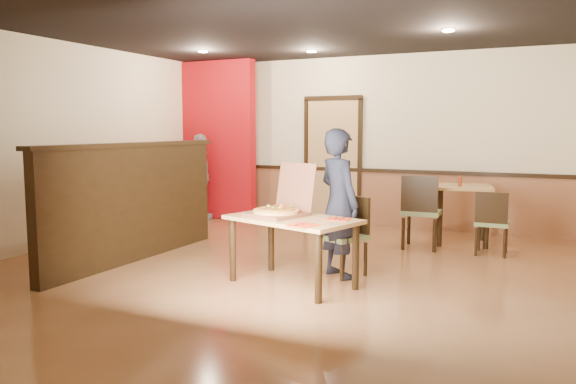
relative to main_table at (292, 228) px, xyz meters
name	(u,v)px	position (x,y,z in m)	size (l,w,h in m)	color
floor	(289,274)	(-0.22, 0.39, -0.60)	(7.00, 7.00, 0.00)	#A96F41
ceiling	(289,16)	(-0.22, 0.39, 2.20)	(7.00, 7.00, 0.00)	black
wall_back	(379,141)	(-0.22, 3.89, 0.80)	(7.00, 7.00, 0.00)	#F8F1C2
wall_left	(55,144)	(-3.72, 0.39, 0.80)	(7.00, 7.00, 0.00)	#F8F1C2
wainscot_back	(378,199)	(-0.22, 3.86, -0.15)	(7.00, 0.04, 0.90)	#945D3B
chair_rail_back	(378,171)	(-0.22, 3.84, 0.32)	(7.00, 0.06, 0.06)	black
back_door	(333,161)	(-1.02, 3.85, 0.45)	(0.90, 0.06, 2.10)	tan
booth_partition	(134,201)	(-2.22, 0.19, 0.14)	(0.20, 3.10, 1.44)	black
red_accent_panel	(214,140)	(-3.12, 3.39, 0.80)	(1.60, 0.20, 2.78)	#A50B12
spot_a	(203,51)	(-2.52, 2.19, 2.18)	(0.14, 0.14, 0.02)	#FFD3B2
spot_b	(311,51)	(-1.02, 2.89, 2.18)	(0.14, 0.14, 0.02)	#FFD3B2
spot_c	(448,30)	(1.18, 1.89, 2.18)	(0.14, 0.14, 0.02)	#FFD3B2
main_table	(292,228)	(0.00, 0.00, 0.00)	(1.48, 1.10, 0.71)	tan
diner_chair	(347,232)	(0.36, 0.66, -0.13)	(0.58, 0.58, 0.86)	olive
side_chair_left	(421,209)	(0.82, 2.31, -0.05)	(0.52, 0.52, 1.00)	olive
side_chair_right	(492,220)	(1.72, 2.33, -0.15)	(0.42, 0.42, 0.82)	olive
side_table	(463,198)	(1.27, 2.94, 0.04)	(0.90, 0.90, 0.82)	tan
diner	(339,203)	(0.31, 0.53, 0.21)	(0.59, 0.39, 1.62)	black
passerby	(200,177)	(-3.22, 3.09, 0.16)	(0.89, 0.37, 1.52)	#9B9CA4
pizza_box	(280,209)	(-0.17, 0.06, 0.18)	(0.67, 0.73, 0.54)	brown
pizza	(276,211)	(-0.19, 0.00, 0.16)	(0.48, 0.48, 0.03)	#F5AD59
napkin_near	(303,225)	(0.29, -0.38, 0.11)	(0.30, 0.30, 0.01)	red
napkin_far	(338,219)	(0.46, 0.09, 0.11)	(0.24, 0.24, 0.01)	red
condiment	(460,181)	(1.23, 2.85, 0.29)	(0.05, 0.05, 0.14)	maroon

